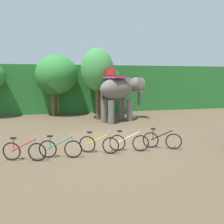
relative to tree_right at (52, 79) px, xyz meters
name	(u,v)px	position (x,y,z in m)	size (l,w,h in m)	color
ground_plane	(107,141)	(2.61, -8.68, -3.02)	(80.00, 80.00, 0.00)	brown
foliage_hedge	(80,88)	(2.61, 4.08, -0.91)	(36.00, 6.00, 4.22)	#28702D
tree_right	(52,79)	(0.00, 0.00, 0.00)	(2.48, 2.48, 4.34)	brown
tree_far_left	(57,75)	(0.38, 0.20, 0.35)	(3.43, 3.43, 4.96)	brown
tree_center_left	(97,70)	(3.26, -2.41, 0.68)	(2.41, 2.41, 5.26)	brown
tree_center_right	(103,80)	(4.18, -0.07, -0.06)	(3.08, 3.08, 4.12)	brown
elephant	(120,91)	(4.71, -3.55, -0.81)	(4.08, 3.17, 3.78)	#665E56
bike_red	(24,151)	(-1.06, -10.74, -2.63)	(1.64, 0.68, 0.92)	black
bike_teal	(60,148)	(0.28, -10.73, -2.63)	(1.67, 0.61, 0.92)	black
bike_yellow	(99,144)	(1.85, -10.50, -2.63)	(1.57, 0.82, 0.92)	black
bike_white	(129,142)	(3.15, -10.52, -2.63)	(1.65, 0.66, 0.92)	black
bike_black	(162,140)	(4.70, -10.51, -2.63)	(1.54, 0.86, 0.92)	black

